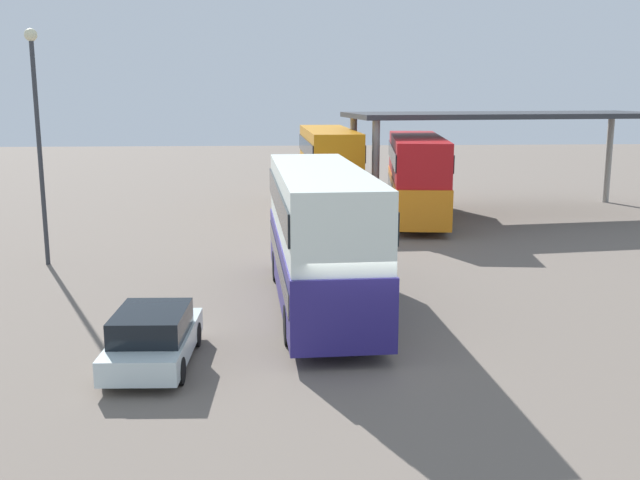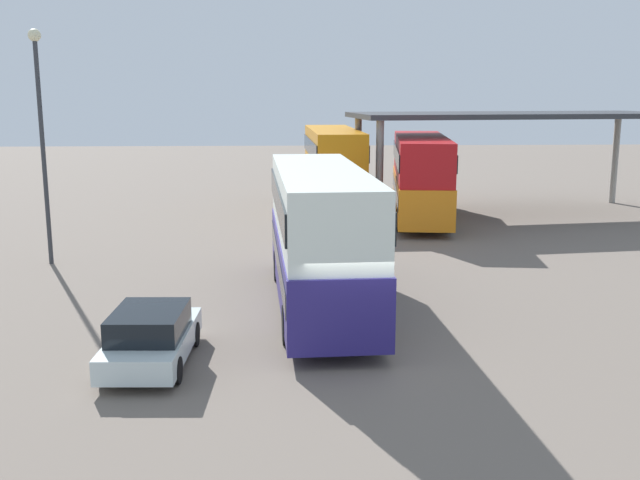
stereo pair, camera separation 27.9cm
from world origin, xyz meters
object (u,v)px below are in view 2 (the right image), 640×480
parked_hatchback (151,337)px  lamppost_tall (41,121)px  double_decker_main (320,232)px  double_decker_mid_row (421,174)px  double_decker_near_canopy (333,166)px

parked_hatchback → lamppost_tall: size_ratio=0.47×
double_decker_main → lamppost_tall: 11.71m
parked_hatchback → double_decker_mid_row: 21.61m
double_decker_main → double_decker_near_canopy: bearing=-7.7°
double_decker_near_canopy → lamppost_tall: size_ratio=1.25×
double_decker_main → double_decker_near_canopy: (1.51, 17.79, 0.12)m
double_decker_main → double_decker_mid_row: (5.64, 14.74, 0.01)m
parked_hatchback → double_decker_near_canopy: size_ratio=0.38×
double_decker_near_canopy → double_decker_mid_row: bearing=-128.2°
parked_hatchback → double_decker_mid_row: size_ratio=0.36×
parked_hatchback → lamppost_tall: bearing=30.4°
double_decker_mid_row → double_decker_main: bearing=166.2°
double_decker_mid_row → lamppost_tall: lamppost_tall is taller
parked_hatchback → lamppost_tall: lamppost_tall is taller
double_decker_near_canopy → lamppost_tall: lamppost_tall is taller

